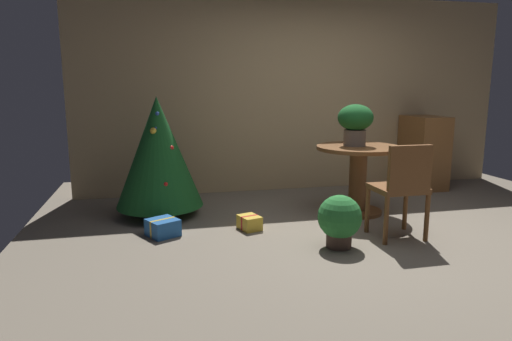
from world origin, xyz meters
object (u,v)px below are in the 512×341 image
object	(u,v)px
holiday_tree	(158,152)
potted_plant	(340,219)
gift_box_gold	(250,223)
wooden_cabinet	(423,152)
round_dining_table	(358,170)
gift_box_blue	(163,227)
wooden_chair_near	(402,185)
flower_vase	(355,121)

from	to	relation	value
holiday_tree	potted_plant	xyz separation A→B (m)	(1.53, -1.40, -0.45)
gift_box_gold	wooden_cabinet	distance (m)	3.10
round_dining_table	gift_box_blue	xyz separation A→B (m)	(-2.16, -0.31, -0.42)
round_dining_table	wooden_cabinet	bearing A→B (deg)	34.10
wooden_cabinet	round_dining_table	bearing A→B (deg)	-145.90
holiday_tree	wooden_chair_near	bearing A→B (deg)	-31.34
holiday_tree	gift_box_blue	bearing A→B (deg)	-89.63
round_dining_table	wooden_cabinet	world-z (taller)	wooden_cabinet
holiday_tree	gift_box_blue	distance (m)	0.96
wooden_cabinet	potted_plant	bearing A→B (deg)	-136.81
gift_box_blue	gift_box_gold	bearing A→B (deg)	0.29
gift_box_gold	holiday_tree	bearing A→B (deg)	140.04
holiday_tree	potted_plant	size ratio (longest dim) A/B	2.77
flower_vase	holiday_tree	distance (m)	2.18
wooden_chair_near	wooden_cabinet	distance (m)	2.41
wooden_chair_near	potted_plant	distance (m)	0.70
flower_vase	gift_box_gold	distance (m)	1.63
gift_box_gold	wooden_cabinet	size ratio (longest dim) A/B	0.27
wooden_chair_near	holiday_tree	bearing A→B (deg)	148.66
flower_vase	wooden_cabinet	distance (m)	1.86
flower_vase	gift_box_gold	xyz separation A→B (m)	(-1.27, -0.35, -0.96)
gift_box_blue	potted_plant	world-z (taller)	potted_plant
gift_box_gold	potted_plant	world-z (taller)	potted_plant
holiday_tree	gift_box_gold	world-z (taller)	holiday_tree
round_dining_table	gift_box_blue	distance (m)	2.22
flower_vase	gift_box_blue	size ratio (longest dim) A/B	1.30
flower_vase	potted_plant	world-z (taller)	flower_vase
gift_box_gold	gift_box_blue	bearing A→B (deg)	-179.71
wooden_chair_near	round_dining_table	bearing A→B (deg)	90.00
flower_vase	wooden_cabinet	size ratio (longest dim) A/B	0.45
wooden_chair_near	holiday_tree	distance (m)	2.54
round_dining_table	gift_box_blue	bearing A→B (deg)	-171.74
wooden_cabinet	potted_plant	world-z (taller)	wooden_cabinet
round_dining_table	gift_box_blue	size ratio (longest dim) A/B	2.65
gift_box_gold	potted_plant	distance (m)	0.97
round_dining_table	wooden_chair_near	xyz separation A→B (m)	(0.00, -0.91, 0.02)
wooden_chair_near	gift_box_blue	xyz separation A→B (m)	(-2.16, 0.60, -0.44)
gift_box_blue	wooden_cabinet	world-z (taller)	wooden_cabinet
gift_box_gold	round_dining_table	bearing A→B (deg)	13.30
gift_box_gold	gift_box_blue	world-z (taller)	gift_box_blue
potted_plant	wooden_chair_near	bearing A→B (deg)	6.76
potted_plant	gift_box_gold	bearing A→B (deg)	134.61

